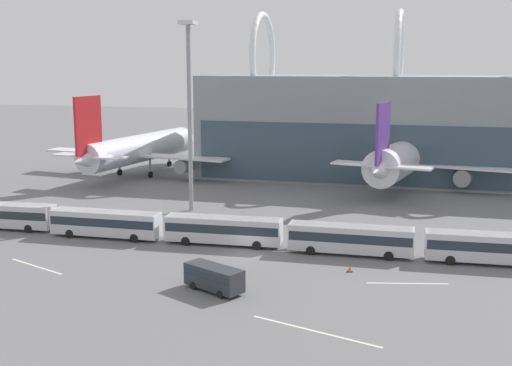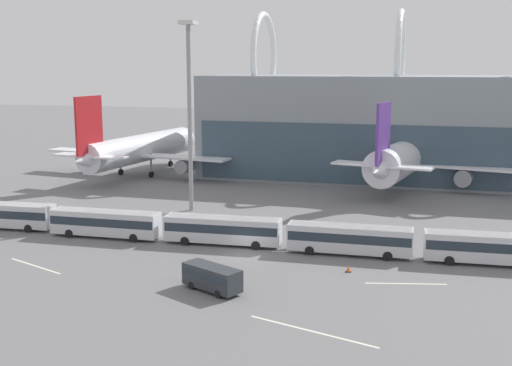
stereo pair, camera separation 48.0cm
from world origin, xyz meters
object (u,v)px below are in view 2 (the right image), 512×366
object	(u,v)px
shuttle_bus_5	(491,247)
traffic_cone_0	(348,269)
airliner_at_gate_far	(407,157)
service_van_foreground	(212,276)
shuttle_bus_1	(3,214)
shuttle_bus_2	(105,222)
airliner_at_gate_near	(138,149)
floodlight_mast	(189,99)
shuttle_bus_4	(350,238)
shuttle_bus_3	(223,229)

from	to	relation	value
shuttle_bus_5	traffic_cone_0	distance (m)	15.00
airliner_at_gate_far	service_van_foreground	world-z (taller)	airliner_at_gate_far
shuttle_bus_5	shuttle_bus_1	bearing A→B (deg)	177.62
shuttle_bus_2	traffic_cone_0	size ratio (longest dim) A/B	19.71
airliner_at_gate_far	shuttle_bus_5	bearing A→B (deg)	-154.50
shuttle_bus_1	service_van_foreground	world-z (taller)	shuttle_bus_1
airliner_at_gate_near	traffic_cone_0	bearing A→B (deg)	-128.08
floodlight_mast	shuttle_bus_1	bearing A→B (deg)	-140.41
airliner_at_gate_far	shuttle_bus_2	distance (m)	53.21
service_van_foreground	shuttle_bus_2	bearing A→B (deg)	-11.37
shuttle_bus_4	floodlight_mast	world-z (taller)	floodlight_mast
shuttle_bus_1	airliner_at_gate_far	bearing A→B (deg)	38.04
traffic_cone_0	shuttle_bus_5	bearing A→B (deg)	24.33
shuttle_bus_1	shuttle_bus_4	size ratio (longest dim) A/B	1.01
airliner_at_gate_near	shuttle_bus_5	distance (m)	70.02
shuttle_bus_5	service_van_foreground	xyz separation A→B (m)	(-24.70, -14.75, -0.52)
airliner_at_gate_far	floodlight_mast	xyz separation A→B (m)	(-28.04, -25.91, 10.40)
airliner_at_gate_far	service_van_foreground	xyz separation A→B (m)	(-14.59, -55.80, -3.67)
airliner_at_gate_near	shuttle_bus_1	world-z (taller)	airliner_at_gate_near
airliner_at_gate_far	shuttle_bus_1	xyz separation A→B (m)	(-46.87, -41.48, -3.16)
airliner_at_gate_far	traffic_cone_0	bearing A→B (deg)	-172.56
shuttle_bus_4	traffic_cone_0	bearing A→B (deg)	-84.77
shuttle_bus_2	shuttle_bus_5	world-z (taller)	same
airliner_at_gate_far	shuttle_bus_2	bearing A→B (deg)	153.76
airliner_at_gate_near	shuttle_bus_2	world-z (taller)	airliner_at_gate_near
traffic_cone_0	airliner_at_gate_near	bearing A→B (deg)	134.15
airliner_at_gate_near	floodlight_mast	distance (m)	32.95
shuttle_bus_5	shuttle_bus_3	bearing A→B (deg)	177.58
shuttle_bus_3	traffic_cone_0	world-z (taller)	shuttle_bus_3
service_van_foreground	shuttle_bus_5	bearing A→B (deg)	-122.94
floodlight_mast	shuttle_bus_3	bearing A→B (deg)	-57.80
airliner_at_gate_near	shuttle_bus_5	world-z (taller)	airliner_at_gate_near
shuttle_bus_4	traffic_cone_0	distance (m)	6.04
airliner_at_gate_far	shuttle_bus_4	size ratio (longest dim) A/B	2.91
airliner_at_gate_far	service_van_foreground	bearing A→B (deg)	177.01
shuttle_bus_1	airliner_at_gate_near	bearing A→B (deg)	87.72
shuttle_bus_2	floodlight_mast	size ratio (longest dim) A/B	0.51
airliner_at_gate_near	traffic_cone_0	xyz separation A→B (m)	(44.21, -45.55, -4.56)
shuttle_bus_4	shuttle_bus_5	bearing A→B (deg)	0.18
shuttle_bus_1	traffic_cone_0	xyz separation A→B (m)	(43.39, -5.72, -1.54)
shuttle_bus_3	floodlight_mast	distance (m)	22.63
shuttle_bus_3	shuttle_bus_5	size ratio (longest dim) A/B	1.00
service_van_foreground	airliner_at_gate_near	bearing A→B (deg)	-32.33
shuttle_bus_1	shuttle_bus_2	bearing A→B (deg)	-5.21
shuttle_bus_3	airliner_at_gate_far	bearing A→B (deg)	63.17
shuttle_bus_2	shuttle_bus_5	bearing A→B (deg)	-0.04
shuttle_bus_4	service_van_foreground	world-z (taller)	shuttle_bus_4
airliner_at_gate_near	airliner_at_gate_far	distance (m)	47.72
shuttle_bus_1	traffic_cone_0	world-z (taller)	shuttle_bus_1
shuttle_bus_5	floodlight_mast	world-z (taller)	floodlight_mast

